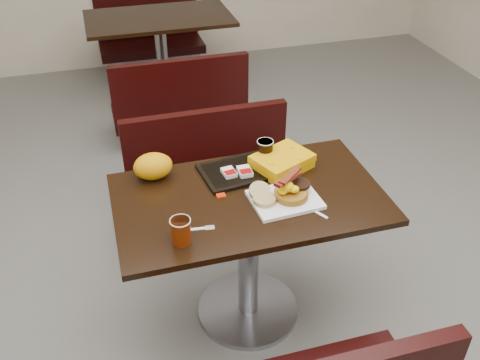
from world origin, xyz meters
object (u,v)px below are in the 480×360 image
object	(u,v)px
table_near	(248,258)
bench_near_n	(214,181)
fork	(193,229)
platter	(285,200)
clamshell	(282,162)
table_far	(162,59)
paper_bag	(153,166)
bench_far_n	(151,34)
coffee_cup_near	(181,231)
tray	(239,171)
hashbrown_sleeve_left	(229,172)
coffee_cup_far	(265,150)
bench_far_s	(177,95)
knife	(314,210)
hashbrown_sleeve_right	(245,171)
pancake_stack	(291,194)

from	to	relation	value
table_near	bench_near_n	distance (m)	0.70
table_near	fork	xyz separation A→B (m)	(-0.29, -0.16, 0.38)
platter	clamshell	bearing A→B (deg)	69.76
platter	clamshell	distance (m)	0.27
table_near	platter	bearing A→B (deg)	-29.39
table_far	paper_bag	distance (m)	2.41
table_far	bench_far_n	bearing A→B (deg)	90.00
coffee_cup_near	tray	distance (m)	0.55
hashbrown_sleeve_left	fork	bearing A→B (deg)	-133.77
tray	clamshell	world-z (taller)	clamshell
fork	coffee_cup_near	bearing A→B (deg)	-128.10
bench_far_n	coffee_cup_far	world-z (taller)	coffee_cup_far
table_near	fork	world-z (taller)	fork
bench_far_s	knife	size ratio (longest dim) A/B	6.75
table_near	paper_bag	xyz separation A→B (m)	(-0.39, 0.26, 0.44)
table_near	table_far	size ratio (longest dim) A/B	1.00
tray	paper_bag	bearing A→B (deg)	162.63
bench_far_n	coffee_cup_far	distance (m)	3.09
table_far	hashbrown_sleeve_right	size ratio (longest dim) A/B	14.57
table_near	hashbrown_sleeve_right	bearing A→B (deg)	80.90
coffee_cup_near	hashbrown_sleeve_left	world-z (taller)	coffee_cup_near
bench_near_n	fork	bearing A→B (deg)	-108.59
coffee_cup_near	hashbrown_sleeve_right	world-z (taller)	coffee_cup_near
platter	tray	bearing A→B (deg)	112.28
bench_near_n	paper_bag	xyz separation A→B (m)	(-0.39, -0.44, 0.45)
pancake_stack	clamshell	world-z (taller)	clamshell
hashbrown_sleeve_left	paper_bag	world-z (taller)	paper_bag
fork	coffee_cup_far	xyz separation A→B (m)	(0.44, 0.40, 0.07)
table_near	coffee_cup_far	distance (m)	0.53
paper_bag	tray	bearing A→B (deg)	-10.05
pancake_stack	coffee_cup_near	bearing A→B (deg)	-164.42
bench_far_n	paper_bag	size ratio (longest dim) A/B	5.50
bench_near_n	bench_far_n	size ratio (longest dim) A/B	1.00
hashbrown_sleeve_left	paper_bag	distance (m)	0.35
hashbrown_sleeve_left	coffee_cup_near	bearing A→B (deg)	-135.16
hashbrown_sleeve_left	platter	bearing A→B (deg)	-60.23
tray	clamshell	xyz separation A→B (m)	(0.21, -0.02, 0.03)
table_near	pancake_stack	xyz separation A→B (m)	(0.17, -0.08, 0.41)
table_near	hashbrown_sleeve_right	size ratio (longest dim) A/B	14.57
table_near	table_far	distance (m)	2.60
coffee_cup_far	coffee_cup_near	bearing A→B (deg)	-137.13
bench_far_s	tray	distance (m)	1.75
coffee_cup_near	fork	world-z (taller)	coffee_cup_near
platter	hashbrown_sleeve_left	xyz separation A→B (m)	(-0.19, 0.25, 0.02)
table_near	clamshell	world-z (taller)	clamshell
table_far	knife	xyz separation A→B (m)	(0.24, -2.78, 0.38)
bench_near_n	table_far	distance (m)	1.90
hashbrown_sleeve_right	paper_bag	bearing A→B (deg)	165.50
coffee_cup_near	fork	distance (m)	0.10
table_near	fork	distance (m)	0.50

